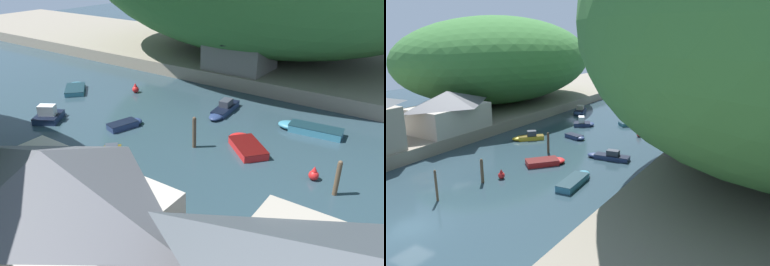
% 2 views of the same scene
% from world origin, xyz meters
% --- Properties ---
extents(water_surface, '(130.00, 130.00, 0.00)m').
position_xyz_m(water_surface, '(0.00, 30.00, 0.00)').
color(water_surface, '#283D47').
rests_on(water_surface, ground).
extents(left_bank, '(22.00, 120.00, 1.56)m').
position_xyz_m(left_bank, '(-23.44, 30.00, 0.78)').
color(left_bank, gray).
rests_on(left_bank, ground).
extents(hillside_left, '(29.77, 41.68, 15.79)m').
position_xyz_m(hillside_left, '(-24.54, 38.68, 9.46)').
color(hillside_left, '#387033').
rests_on(hillside_left, left_bank).
extents(boathouse_shed, '(6.89, 10.39, 5.32)m').
position_xyz_m(boathouse_shed, '(-15.69, 18.09, 4.31)').
color(boathouse_shed, '#B2A899').
rests_on(boathouse_shed, left_bank).
extents(right_bank_cottage, '(6.17, 7.74, 5.32)m').
position_xyz_m(right_bank_cottage, '(15.72, 25.61, 4.31)').
color(right_bank_cottage, slate).
rests_on(right_bank_cottage, right_bank).
extents(boat_cabin_cruiser, '(3.98, 3.95, 1.27)m').
position_xyz_m(boat_cabin_cruiser, '(-6.91, 23.79, 0.39)').
color(boat_cabin_cruiser, gold).
rests_on(boat_cabin_cruiser, water_surface).
extents(boat_white_cruiser, '(3.43, 2.10, 0.56)m').
position_xyz_m(boat_white_cruiser, '(-1.45, 27.59, 0.28)').
color(boat_white_cruiser, navy).
rests_on(boat_white_cruiser, water_surface).
extents(boat_near_quay, '(5.24, 1.85, 1.16)m').
position_xyz_m(boat_near_quay, '(6.14, 22.13, 0.36)').
color(boat_near_quay, navy).
rests_on(boat_near_quay, water_surface).
extents(boat_far_right_bank, '(4.47, 4.57, 0.52)m').
position_xyz_m(boat_far_right_bank, '(2.51, 39.14, 0.26)').
color(boat_far_right_bank, teal).
rests_on(boat_far_right_bank, water_surface).
extents(boat_open_rowboat, '(3.07, 4.93, 1.40)m').
position_xyz_m(boat_open_rowboat, '(-9.34, 42.24, 0.44)').
color(boat_open_rowboat, navy).
rests_on(boat_open_rowboat, water_surface).
extents(boat_navy_launch, '(2.04, 5.57, 0.67)m').
position_xyz_m(boat_navy_launch, '(6.55, 14.03, 0.33)').
color(boat_navy_launch, teal).
rests_on(boat_navy_launch, water_surface).
extents(boat_mid_channel, '(4.38, 4.61, 0.60)m').
position_xyz_m(boat_mid_channel, '(0.94, 17.10, 0.30)').
color(boat_mid_channel, red).
rests_on(boat_mid_channel, water_surface).
extents(boat_yellow_tender, '(3.85, 3.47, 1.52)m').
position_xyz_m(boat_yellow_tender, '(-4.19, 34.64, 0.45)').
color(boat_yellow_tender, navy).
rests_on(boat_yellow_tender, water_surface).
extents(mooring_post_nearest, '(0.21, 0.21, 2.92)m').
position_xyz_m(mooring_post_nearest, '(-1.97, 4.38, 1.47)').
color(mooring_post_nearest, brown).
rests_on(mooring_post_nearest, water_surface).
extents(mooring_post_second, '(0.30, 0.30, 2.49)m').
position_xyz_m(mooring_post_second, '(-1.51, 9.48, 1.25)').
color(mooring_post_second, brown).
rests_on(mooring_post_second, water_surface).
extents(mooring_post_fourth, '(0.31, 0.31, 2.62)m').
position_xyz_m(mooring_post_fourth, '(-1.22, 20.50, 1.32)').
color(mooring_post_fourth, '#4C3D2D').
rests_on(mooring_post_fourth, water_surface).
extents(channel_buoy_near, '(0.73, 0.73, 1.10)m').
position_xyz_m(channel_buoy_near, '(5.76, 33.07, 0.43)').
color(channel_buoy_near, red).
rests_on(channel_buoy_near, water_surface).
extents(channel_buoy_far, '(0.69, 0.69, 1.04)m').
position_xyz_m(channel_buoy_far, '(-0.55, 11.17, 0.40)').
color(channel_buoy_far, red).
rests_on(channel_buoy_far, water_surface).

